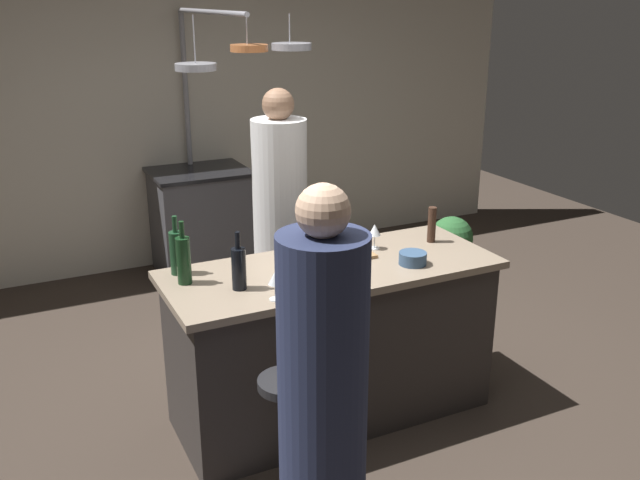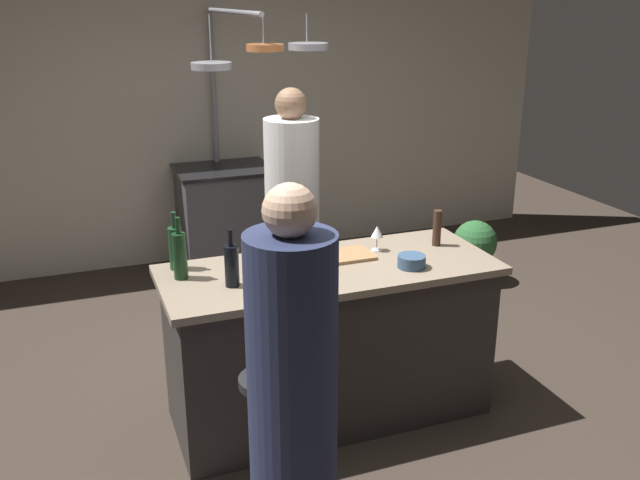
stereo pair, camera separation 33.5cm
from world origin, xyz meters
name	(u,v)px [view 1 (the left image)]	position (x,y,z in m)	size (l,w,h in m)	color
ground_plane	(331,412)	(0.00, 0.00, 0.00)	(9.00, 9.00, 0.00)	#382D26
back_wall	(183,114)	(0.00, 2.85, 1.30)	(6.40, 0.16, 2.60)	beige
kitchen_island	(332,341)	(0.00, 0.00, 0.45)	(1.80, 0.72, 0.90)	#332D2B
stove_range	(202,221)	(0.00, 2.45, 0.45)	(0.80, 0.64, 0.89)	#47474C
chef	(280,227)	(0.13, 1.03, 0.80)	(0.36, 0.36, 1.71)	white
bar_stool_left	(288,438)	(-0.54, -0.62, 0.38)	(0.28, 0.28, 0.68)	#4C4C51
guest_left	(323,405)	(-0.54, -0.99, 0.77)	(0.35, 0.35, 1.65)	#262D4C
overhead_pot_rack	(223,78)	(0.02, 1.77, 1.71)	(0.91, 1.55, 2.17)	gray
potted_plant	(451,242)	(1.84, 1.41, 0.30)	(0.36, 0.36, 0.52)	brown
cutting_board	(343,255)	(0.12, 0.10, 0.91)	(0.32, 0.22, 0.02)	#997047
pepper_mill	(432,225)	(0.70, 0.10, 1.01)	(0.05, 0.05, 0.21)	#382319
wine_bottle_dark	(239,268)	(-0.55, -0.07, 1.01)	(0.07, 0.07, 0.29)	black
wine_bottle_green	(177,252)	(-0.77, 0.26, 1.02)	(0.07, 0.07, 0.31)	#193D23
wine_bottle_red	(184,259)	(-0.77, 0.12, 1.03)	(0.07, 0.07, 0.32)	#143319
wine_glass_by_chef	(275,279)	(-0.44, -0.27, 1.01)	(0.07, 0.07, 0.15)	silver
wine_glass_near_right_guest	(375,231)	(0.34, 0.14, 1.01)	(0.07, 0.07, 0.15)	silver
mixing_bowl_blue	(413,258)	(0.40, -0.16, 0.93)	(0.15, 0.15, 0.07)	#334C6B
mixing_bowl_ceramic	(298,261)	(-0.17, 0.06, 0.94)	(0.15, 0.15, 0.07)	silver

